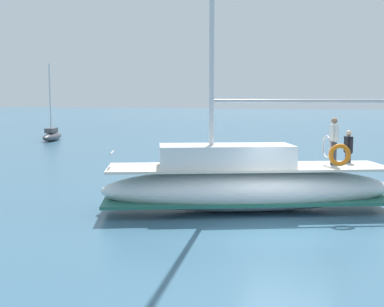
% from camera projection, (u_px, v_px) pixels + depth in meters
% --- Properties ---
extents(ground_plane, '(400.00, 400.00, 0.00)m').
position_uv_depth(ground_plane, '(285.00, 229.00, 13.73)').
color(ground_plane, '#38607A').
extents(main_sailboat, '(6.64, 9.60, 13.36)m').
position_uv_depth(main_sailboat, '(245.00, 183.00, 16.04)').
color(main_sailboat, silver).
rests_on(main_sailboat, ground).
extents(moored_sloop_far, '(4.74, 2.93, 6.89)m').
position_uv_depth(moored_sloop_far, '(52.00, 135.00, 44.11)').
color(moored_sloop_far, '#4C4C51').
rests_on(moored_sloop_far, ground).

